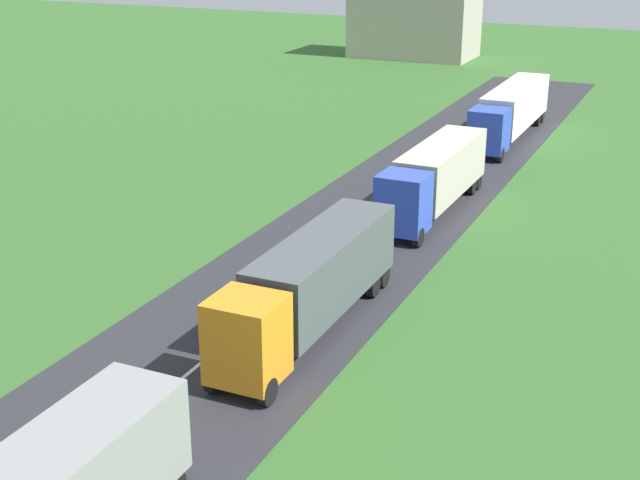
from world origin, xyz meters
The scene contains 5 objects.
road centered at (0.00, 24.50, 0.03)m, with size 10.00×140.00×0.06m, color #2B2B30.
truck_second centered at (2.59, 34.06, 2.18)m, with size 2.51×12.52×3.67m.
truck_third centered at (2.49, 50.52, 2.16)m, with size 2.62×12.19×3.63m.
truck_fourth centered at (2.40, 69.33, 2.19)m, with size 2.58×14.89×3.70m.
distant_building centered at (-16.97, 104.05, 4.63)m, with size 13.75×8.13×9.27m, color #B2A899.
Camera 1 is at (16.26, 4.96, 15.98)m, focal length 49.57 mm.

